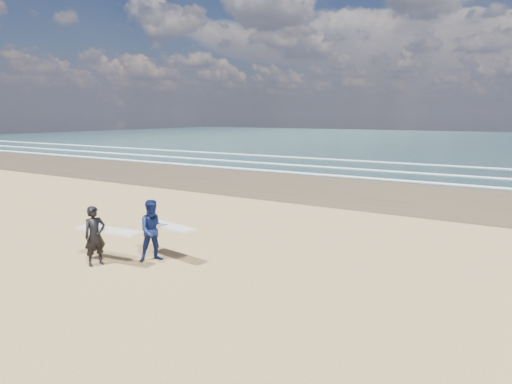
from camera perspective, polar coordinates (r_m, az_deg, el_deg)
The scene contains 2 objects.
surfer_near at distance 14.33m, azimuth -19.27°, elevation -5.10°, with size 2.24×1.09×1.78m.
surfer_far at distance 14.23m, azimuth -12.60°, elevation -4.69°, with size 2.25×1.35×1.90m.
Camera 1 is at (11.52, -8.02, 4.43)m, focal length 32.00 mm.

